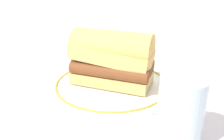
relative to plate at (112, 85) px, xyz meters
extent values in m
plane|color=silver|center=(-0.01, -0.03, -0.01)|extent=(1.50, 1.50, 0.00)
cylinder|color=white|center=(0.00, 0.00, 0.00)|extent=(0.29, 0.29, 0.01)
torus|color=#B29333|center=(0.00, 0.00, 0.00)|extent=(0.26, 0.26, 0.01)
cube|color=#DFB061|center=(0.00, 0.00, 0.02)|extent=(0.20, 0.14, 0.03)
cylinder|color=brown|center=(-0.01, -0.04, 0.05)|extent=(0.17, 0.09, 0.03)
cylinder|color=brown|center=(0.00, -0.01, 0.05)|extent=(0.17, 0.09, 0.03)
cylinder|color=brown|center=(0.00, 0.01, 0.05)|extent=(0.17, 0.09, 0.03)
cylinder|color=brown|center=(0.01, 0.04, 0.05)|extent=(0.17, 0.09, 0.03)
cube|color=#DEB363|center=(0.00, 0.00, 0.08)|extent=(0.20, 0.14, 0.05)
cylinder|color=#E4AF5C|center=(0.00, 0.00, 0.09)|extent=(0.19, 0.13, 0.07)
cylinder|color=silver|center=(0.11, -0.19, 0.05)|extent=(0.07, 0.07, 0.11)
cylinder|color=gold|center=(0.11, -0.19, 0.02)|extent=(0.06, 0.06, 0.06)
camera|label=1|loc=(0.00, -0.51, 0.25)|focal=38.40mm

